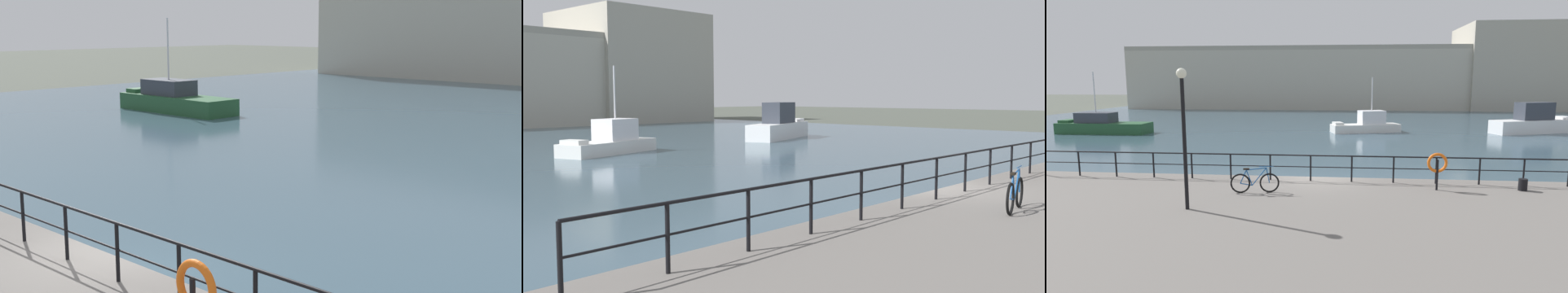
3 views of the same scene
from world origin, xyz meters
The scene contains 4 objects.
ground_plane centered at (0.00, 0.00, 0.00)m, with size 240.00×240.00×0.00m, color #4C5147.
moored_blue_motorboat centered at (-20.96, 19.08, 0.71)m, with size 8.18×2.43×5.54m.
quay_railing centered at (-0.96, -0.75, 1.48)m, with size 21.62×0.07×1.08m.
life_ring_stand centered at (4.68, -1.71, 1.72)m, with size 0.75×0.16×1.40m.
Camera 1 is at (11.22, -7.36, 5.15)m, focal length 47.71 mm.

